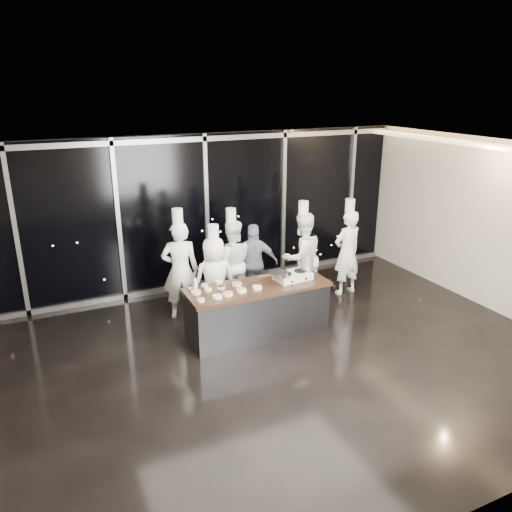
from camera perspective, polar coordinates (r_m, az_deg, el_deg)
The scene contains 15 objects.
ground at distance 8.12m, azimuth 2.96°, elevation -11.49°, with size 9.00×9.00×0.00m, color black.
room_shell at distance 7.32m, azimuth 4.47°, elevation 4.14°, with size 9.02×7.02×3.21m.
window_wall at distance 10.45m, azimuth -5.74°, elevation 5.00°, with size 8.90×0.11×3.20m.
demo_counter at distance 8.62m, azimuth 0.20°, elevation -6.14°, with size 2.46×0.86×0.90m.
stove at distance 8.70m, azimuth 4.23°, elevation -2.27°, with size 0.65×0.44×0.14m.
frying_pan at distance 8.50m, azimuth 2.54°, elevation -2.03°, with size 0.59×0.36×0.06m.
stock_pot at distance 8.82m, azimuth 5.86°, elevation -0.71°, with size 0.23×0.23×0.23m, color #A5A5A8.
prep_bowls at distance 8.22m, azimuth -3.91°, elevation -3.87°, with size 1.16×0.71×0.05m.
squeeze_bottle at distance 8.26m, azimuth -6.94°, elevation -3.22°, with size 0.07×0.07×0.24m.
chef_far_left at distance 9.15m, azimuth -8.65°, elevation -1.54°, with size 0.76×0.60×2.07m.
chef_left at distance 9.00m, azimuth -4.76°, elevation -2.63°, with size 0.80×0.55×1.81m.
chef_center at distance 9.63m, azimuth -2.79°, elevation -0.74°, with size 0.98×0.86×1.94m.
guest at distance 9.78m, azimuth -0.21°, elevation -0.83°, with size 1.01×0.71×1.59m.
chef_right at distance 9.83m, azimuth 5.26°, elevation -0.11°, with size 0.92×0.75×2.03m.
chef_side at distance 10.29m, azimuth 10.37°, elevation 0.49°, with size 0.69×0.50×1.99m.
Camera 1 is at (-3.32, -6.15, 4.13)m, focal length 35.00 mm.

